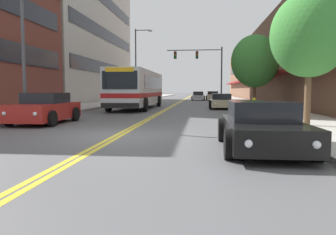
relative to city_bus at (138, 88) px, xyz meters
name	(u,v)px	position (x,y,z in m)	size (l,w,h in m)	color
ground_plane	(183,100)	(2.48, 20.98, -1.72)	(240.00, 240.00, 0.00)	#565659
sidewalk_left	(133,100)	(-4.96, 20.98, -1.64)	(3.87, 106.00, 0.15)	#B2ADA5
sidewalk_right	(234,100)	(9.92, 20.98, -1.64)	(3.87, 106.00, 0.15)	#B2ADA5
centre_line	(183,100)	(2.48, 20.98, -1.71)	(0.34, 106.00, 0.01)	yellow
storefront_row_right	(279,68)	(16.08, 20.98, 2.91)	(9.10, 68.00, 9.27)	brown
city_bus	(138,88)	(0.00, 0.00, 0.00)	(2.94, 11.94, 3.03)	silver
car_red_parked_left_near	(45,109)	(-1.88, -12.46, -1.06)	(2.11, 4.26, 1.40)	maroon
car_dark_grey_parked_left_mid	(141,98)	(-1.95, 12.01, -1.12)	(2.06, 4.17, 1.29)	#38383D
car_black_parked_right_foreground	(262,127)	(6.82, -18.20, -1.13)	(2.08, 4.38, 1.24)	black
car_beige_parked_right_mid	(221,102)	(6.88, 0.51, -1.14)	(2.00, 4.68, 1.23)	#BCAD89
car_champagne_parked_right_far	(213,96)	(6.90, 23.12, -1.09)	(2.06, 4.74, 1.33)	beige
car_silver_moving_lead	(198,96)	(4.73, 22.90, -1.12)	(1.99, 4.83, 1.29)	#B7B7BC
traffic_signal_mast	(203,63)	(5.38, 14.67, 3.18)	(6.90, 0.38, 6.84)	#47474C
street_lamp_left_near	(29,27)	(-2.52, -12.46, 2.63)	(2.09, 0.28, 7.27)	#47474C
street_lamp_left_far	(138,60)	(-2.55, 13.06, 3.49)	(2.18, 0.28, 8.90)	#47474C
street_tree_right_near	(310,35)	(9.39, -13.49, 1.93)	(2.97, 2.97, 5.14)	brown
street_tree_right_mid	(255,61)	(9.38, -0.43, 2.06)	(3.71, 3.71, 5.67)	brown
fire_hydrant	(254,105)	(8.43, -6.49, -1.11)	(0.36, 0.28, 0.92)	yellow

